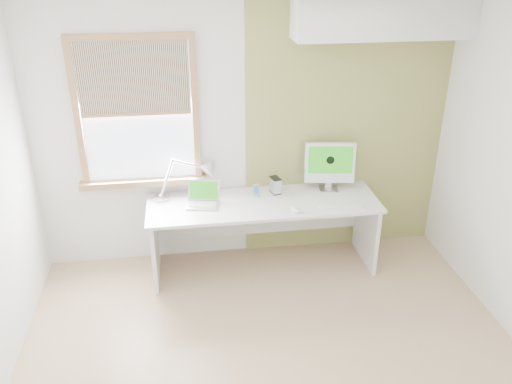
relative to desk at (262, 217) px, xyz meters
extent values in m
cube|color=tan|center=(-0.12, -1.44, -0.54)|extent=(4.00, 3.50, 0.02)
cube|color=white|center=(-0.12, -1.44, 2.08)|extent=(4.00, 3.50, 0.02)
cube|color=silver|center=(-0.12, 0.32, 0.77)|extent=(4.00, 0.02, 2.60)
cube|color=#929548|center=(0.88, 0.30, 0.77)|extent=(2.00, 0.02, 2.60)
cube|color=white|center=(1.08, 0.13, 1.87)|extent=(1.60, 0.40, 0.42)
cube|color=#9E6A43|center=(-1.65, 0.28, 1.02)|extent=(0.06, 0.06, 1.42)
cube|color=#9E6A43|center=(-0.59, 0.28, 1.02)|extent=(0.06, 0.06, 1.42)
cube|color=#9E6A43|center=(-1.12, 0.28, 1.70)|extent=(1.00, 0.06, 0.06)
cube|color=#9E6A43|center=(-1.12, 0.26, 0.34)|extent=(1.20, 0.14, 0.06)
cube|color=#D1E2F9|center=(-1.12, 0.30, 1.02)|extent=(1.00, 0.01, 1.30)
cube|color=beige|center=(-1.12, 0.25, 1.34)|extent=(0.98, 0.02, 0.65)
cube|color=#9E6A43|center=(-1.12, 0.25, 1.02)|extent=(0.98, 0.03, 0.03)
cube|color=silver|center=(0.00, -0.06, 0.18)|extent=(2.20, 0.70, 0.03)
cube|color=silver|center=(-1.05, -0.06, -0.18)|extent=(0.04, 0.64, 0.70)
cube|color=silver|center=(1.05, -0.06, -0.18)|extent=(0.04, 0.64, 0.70)
cube|color=silver|center=(0.00, 0.26, -0.08)|extent=(2.08, 0.02, 0.48)
cylinder|color=#B7BABC|center=(-0.96, 0.14, 0.21)|extent=(0.20, 0.20, 0.02)
sphere|color=#B7BABC|center=(-0.96, 0.14, 0.22)|extent=(0.06, 0.06, 0.05)
cylinder|color=#B7BABC|center=(-0.90, 0.16, 0.40)|extent=(0.17, 0.07, 0.36)
sphere|color=#B7BABC|center=(-0.83, 0.17, 0.57)|extent=(0.05, 0.05, 0.04)
cylinder|color=#B7BABC|center=(-0.67, 0.19, 0.52)|extent=(0.33, 0.06, 0.14)
sphere|color=#B7BABC|center=(-0.51, 0.21, 0.46)|extent=(0.05, 0.05, 0.04)
cone|color=#B7BABC|center=(-0.48, 0.22, 0.43)|extent=(0.28, 0.29, 0.22)
cube|color=#B7BABC|center=(-0.58, -0.06, 0.20)|extent=(0.34, 0.26, 0.02)
cube|color=#B2B5B7|center=(-0.58, -0.06, 0.21)|extent=(0.28, 0.18, 0.00)
cube|color=#B7BABC|center=(-0.56, 0.05, 0.31)|extent=(0.31, 0.12, 0.20)
cube|color=#218015|center=(-0.56, 0.04, 0.31)|extent=(0.27, 0.10, 0.16)
cylinder|color=#B7BABC|center=(-0.05, 0.07, 0.21)|extent=(0.09, 0.09, 0.02)
cube|color=#B7BABC|center=(-0.05, 0.07, 0.27)|extent=(0.06, 0.02, 0.11)
cube|color=#194C99|center=(-0.05, 0.06, 0.27)|extent=(0.04, 0.01, 0.08)
cube|color=#B7BABC|center=(0.15, 0.12, 0.28)|extent=(0.10, 0.14, 0.16)
cube|color=black|center=(0.15, 0.12, 0.35)|extent=(0.11, 0.14, 0.01)
cube|color=black|center=(0.15, 0.12, 0.20)|extent=(0.11, 0.14, 0.01)
cube|color=#B7BABC|center=(0.68, 0.12, 0.20)|extent=(0.20, 0.19, 0.01)
cube|color=#B7BABC|center=(0.69, 0.15, 0.29)|extent=(0.06, 0.03, 0.16)
cube|color=white|center=(0.69, 0.14, 0.47)|extent=(0.50, 0.16, 0.40)
cube|color=#218015|center=(0.68, 0.11, 0.51)|extent=(0.43, 0.09, 0.27)
cylinder|color=black|center=(0.68, 0.11, 0.51)|extent=(0.08, 0.02, 0.08)
cube|color=white|center=(0.71, -0.27, 0.20)|extent=(0.43, 0.18, 0.02)
cube|color=white|center=(0.71, -0.27, 0.21)|extent=(0.39, 0.15, 0.00)
ellipsoid|color=white|center=(0.26, -0.30, 0.21)|extent=(0.11, 0.13, 0.03)
camera|label=1|loc=(-0.72, -4.50, 2.46)|focal=37.18mm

